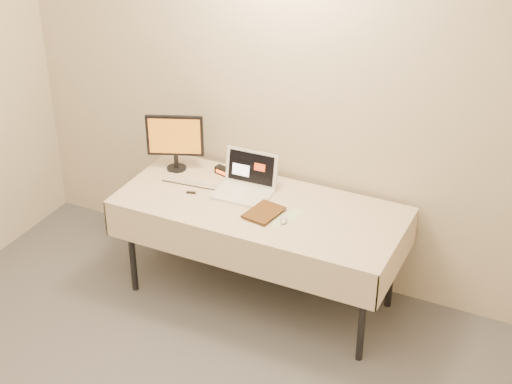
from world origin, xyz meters
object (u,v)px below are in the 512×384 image
at_px(monitor, 175,138).
at_px(book, 252,193).
at_px(table, 260,213).
at_px(laptop, 246,183).

height_order(monitor, book, monitor).
xyz_separation_m(table, book, (-0.02, -0.08, 0.19)).
bearing_deg(laptop, book, -57.07).
xyz_separation_m(monitor, book, (0.71, -0.27, -0.11)).
bearing_deg(book, laptop, 134.77).
bearing_deg(table, laptop, 143.62).
distance_m(laptop, book, 0.25).
height_order(laptop, book, laptop).
bearing_deg(laptop, monitor, 170.44).
bearing_deg(monitor, table, -36.96).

